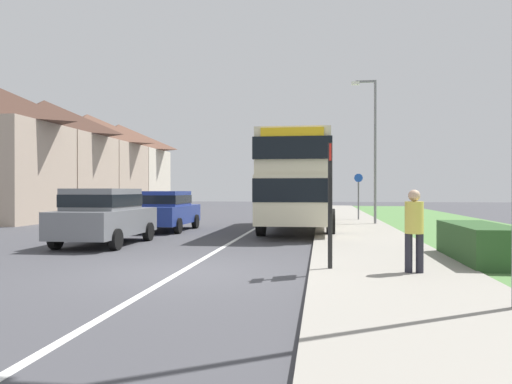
{
  "coord_description": "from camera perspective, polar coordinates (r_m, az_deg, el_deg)",
  "views": [
    {
      "loc": [
        2.82,
        -9.58,
        1.66
      ],
      "look_at": [
        0.76,
        5.92,
        1.6
      ],
      "focal_mm": 34.48,
      "sensor_mm": 36.0,
      "label": 1
    }
  ],
  "objects": [
    {
      "name": "cycle_route_sign",
      "position": [
        26.32,
        11.8,
        -0.29
      ],
      "size": [
        0.44,
        0.08,
        2.52
      ],
      "color": "slate",
      "rests_on": "ground_plane"
    },
    {
      "name": "pavement_near_side",
      "position": [
        15.72,
        12.61,
        -5.63
      ],
      "size": [
        3.2,
        68.0,
        0.12
      ],
      "primitive_type": "cube",
      "color": "gray",
      "rests_on": "ground_plane"
    },
    {
      "name": "street_lamp_mid",
      "position": [
        23.38,
        13.39,
        5.72
      ],
      "size": [
        1.14,
        0.2,
        6.73
      ],
      "color": "slate",
      "rests_on": "ground_plane"
    },
    {
      "name": "roadside_hedge",
      "position": [
        12.0,
        24.48,
        -5.59
      ],
      "size": [
        1.1,
        3.24,
        0.9
      ],
      "primitive_type": "cube",
      "color": "#2D5128",
      "rests_on": "ground_plane"
    },
    {
      "name": "lane_marking_centre",
      "position": [
        17.88,
        -1.56,
        -5.09
      ],
      "size": [
        0.14,
        60.0,
        0.01
      ],
      "primitive_type": "cube",
      "color": "silver",
      "rests_on": "ground_plane"
    },
    {
      "name": "pedestrian_at_stop",
      "position": [
        9.64,
        17.87,
        -3.87
      ],
      "size": [
        0.34,
        0.34,
        1.67
      ],
      "color": "#23232D",
      "rests_on": "ground_plane"
    },
    {
      "name": "parked_car_blue",
      "position": [
        20.34,
        -10.45,
        -1.94
      ],
      "size": [
        1.98,
        4.21,
        1.62
      ],
      "color": "navy",
      "rests_on": "ground_plane"
    },
    {
      "name": "ground_plane",
      "position": [
        10.13,
        -8.85,
        -9.23
      ],
      "size": [
        120.0,
        120.0,
        0.0
      ],
      "primitive_type": "plane",
      "color": "#424247"
    },
    {
      "name": "bus_stop_sign",
      "position": [
        9.78,
        8.6,
        -0.49
      ],
      "size": [
        0.09,
        0.52,
        2.6
      ],
      "color": "black",
      "rests_on": "ground_plane"
    },
    {
      "name": "house_terrace_far_side",
      "position": [
        36.29,
        -21.03,
        3.38
      ],
      "size": [
        7.46,
        22.92,
        7.33
      ],
      "color": "tan",
      "rests_on": "ground_plane"
    },
    {
      "name": "double_decker_bus",
      "position": [
        20.37,
        5.0,
        1.57
      ],
      "size": [
        2.8,
        9.8,
        3.7
      ],
      "color": "beige",
      "rests_on": "ground_plane"
    },
    {
      "name": "grass_verge_seaward",
      "position": [
        16.66,
        27.57,
        -5.39
      ],
      "size": [
        6.0,
        68.0,
        0.08
      ],
      "primitive_type": "cube",
      "color": "#517F42",
      "rests_on": "ground_plane"
    },
    {
      "name": "parked_car_grey",
      "position": [
        15.55,
        -17.18,
        -2.47
      ],
      "size": [
        1.97,
        4.15,
        1.71
      ],
      "color": "slate",
      "rests_on": "ground_plane"
    }
  ]
}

